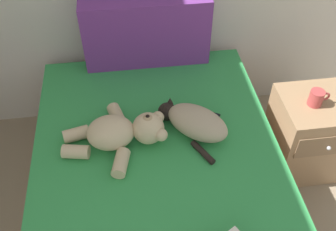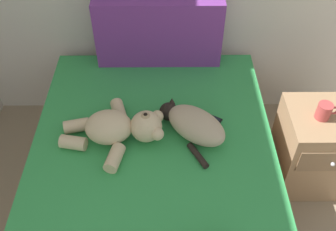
# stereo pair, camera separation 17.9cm
# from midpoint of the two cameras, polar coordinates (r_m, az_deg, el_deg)

# --- Properties ---
(bed) EXTENTS (1.30, 1.93, 0.54)m
(bed) POSITION_cam_midpoint_polar(r_m,az_deg,el_deg) (2.11, -3.58, -12.77)
(bed) COLOR #9E7A56
(bed) RESTS_ON ground_plane
(patterned_cushion) EXTENTS (0.77, 0.14, 0.43)m
(patterned_cushion) POSITION_cam_midpoint_polar(r_m,az_deg,el_deg) (2.38, -5.38, 11.97)
(patterned_cushion) COLOR #72338C
(patterned_cushion) RESTS_ON bed
(cat) EXTENTS (0.38, 0.41, 0.15)m
(cat) POSITION_cam_midpoint_polar(r_m,az_deg,el_deg) (1.99, 1.33, -1.04)
(cat) COLOR tan
(cat) RESTS_ON bed
(teddy_bear) EXTENTS (0.53, 0.48, 0.18)m
(teddy_bear) POSITION_cam_midpoint_polar(r_m,az_deg,el_deg) (1.96, -9.50, -2.58)
(teddy_bear) COLOR beige
(teddy_bear) RESTS_ON bed
(cell_phone) EXTENTS (0.16, 0.14, 0.01)m
(cell_phone) POSITION_cam_midpoint_polar(r_m,az_deg,el_deg) (2.12, 3.22, -0.07)
(cell_phone) COLOR black
(cell_phone) RESTS_ON bed
(nightstand) EXTENTS (0.43, 0.42, 0.56)m
(nightstand) POSITION_cam_midpoint_polar(r_m,az_deg,el_deg) (2.51, 18.19, -2.78)
(nightstand) COLOR #9E7A56
(nightstand) RESTS_ON ground_plane
(mug) EXTENTS (0.12, 0.08, 0.09)m
(mug) POSITION_cam_midpoint_polar(r_m,az_deg,el_deg) (2.27, 19.08, 2.40)
(mug) COLOR #B23F3F
(mug) RESTS_ON nightstand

